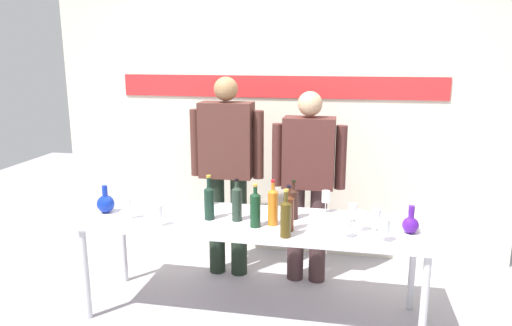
{
  "coord_description": "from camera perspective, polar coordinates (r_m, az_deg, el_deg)",
  "views": [
    {
      "loc": [
        0.65,
        -3.18,
        1.91
      ],
      "look_at": [
        0.0,
        0.15,
        1.12
      ],
      "focal_mm": 33.53,
      "sensor_mm": 36.0,
      "label": 1
    }
  ],
  "objects": [
    {
      "name": "wine_glass_left_2",
      "position": [
        3.77,
        -5.8,
        -3.59
      ],
      "size": [
        0.07,
        0.07,
        0.13
      ],
      "color": "white",
      "rests_on": "display_table"
    },
    {
      "name": "wine_bottle_0",
      "position": [
        3.22,
        3.91,
        -5.76
      ],
      "size": [
        0.07,
        0.07,
        0.32
      ],
      "color": "#522510",
      "rests_on": "display_table"
    },
    {
      "name": "wine_glass_left_1",
      "position": [
        3.36,
        -11.57,
        -5.68
      ],
      "size": [
        0.06,
        0.06,
        0.15
      ],
      "color": "white",
      "rests_on": "display_table"
    },
    {
      "name": "wine_bottle_2",
      "position": [
        3.4,
        -2.3,
        -4.7
      ],
      "size": [
        0.07,
        0.07,
        0.31
      ],
      "color": "#223226",
      "rests_on": "display_table"
    },
    {
      "name": "wine_bottle_6",
      "position": [
        3.44,
        -5.62,
        -4.55
      ],
      "size": [
        0.07,
        0.07,
        0.33
      ],
      "color": "black",
      "rests_on": "display_table"
    },
    {
      "name": "presenter_left",
      "position": [
        4.04,
        -3.49,
        -0.11
      ],
      "size": [
        0.63,
        0.22,
        1.72
      ],
      "color": "black",
      "rests_on": "ground"
    },
    {
      "name": "wine_glass_right_4",
      "position": [
        3.44,
        11.45,
        -5.47
      ],
      "size": [
        0.06,
        0.06,
        0.14
      ],
      "color": "white",
      "rests_on": "display_table"
    },
    {
      "name": "presenter_right",
      "position": [
        3.95,
        6.25,
        -1.57
      ],
      "size": [
        0.61,
        0.22,
        1.61
      ],
      "color": "#3E2828",
      "rests_on": "ground"
    },
    {
      "name": "back_wall",
      "position": [
        4.5,
        2.72,
        7.82
      ],
      "size": [
        4.28,
        0.11,
        3.0
      ],
      "color": "beige",
      "rests_on": "ground"
    },
    {
      "name": "wine_glass_right_2",
      "position": [
        3.16,
        10.78,
        -7.12
      ],
      "size": [
        0.07,
        0.07,
        0.13
      ],
      "color": "white",
      "rests_on": "display_table"
    },
    {
      "name": "wine_glass_right_3",
      "position": [
        3.14,
        15.05,
        -7.27
      ],
      "size": [
        0.07,
        0.07,
        0.15
      ],
      "color": "white",
      "rests_on": "display_table"
    },
    {
      "name": "wine_bottle_4",
      "position": [
        3.32,
        2.02,
        -5.08
      ],
      "size": [
        0.07,
        0.07,
        0.32
      ],
      "color": "orange",
      "rests_on": "display_table"
    },
    {
      "name": "decanter_blue_right",
      "position": [
        3.35,
        17.95,
        -6.93
      ],
      "size": [
        0.11,
        0.11,
        0.19
      ],
      "color": "#4B168A",
      "rests_on": "display_table"
    },
    {
      "name": "display_table",
      "position": [
        3.47,
        -0.48,
        -7.63
      ],
      "size": [
        2.46,
        0.69,
        0.74
      ],
      "color": "silver",
      "rests_on": "ground"
    },
    {
      "name": "ground_plane",
      "position": [
        3.77,
        -0.46,
        -17.41
      ],
      "size": [
        10.0,
        10.0,
        0.0
      ],
      "primitive_type": "plane",
      "color": "#A19DA5"
    },
    {
      "name": "wine_glass_right_0",
      "position": [
        3.29,
        14.09,
        -6.11
      ],
      "size": [
        0.07,
        0.07,
        0.16
      ],
      "color": "white",
      "rests_on": "display_table"
    },
    {
      "name": "wine_glass_right_1",
      "position": [
        3.6,
        8.32,
        -4.04
      ],
      "size": [
        0.06,
        0.06,
        0.17
      ],
      "color": "white",
      "rests_on": "display_table"
    },
    {
      "name": "wine_bottle_5",
      "position": [
        3.28,
        -0.08,
        -5.41
      ],
      "size": [
        0.07,
        0.07,
        0.31
      ],
      "color": "#11341B",
      "rests_on": "display_table"
    },
    {
      "name": "wine_glass_right_5",
      "position": [
        3.29,
        12.38,
        -6.36
      ],
      "size": [
        0.07,
        0.07,
        0.14
      ],
      "color": "white",
      "rests_on": "display_table"
    },
    {
      "name": "wine_bottle_3",
      "position": [
        3.11,
        3.56,
        -6.46
      ],
      "size": [
        0.07,
        0.07,
        0.32
      ],
      "color": "#45360F",
      "rests_on": "display_table"
    },
    {
      "name": "decanter_blue_left",
      "position": [
        3.76,
        -17.49,
        -4.59
      ],
      "size": [
        0.13,
        0.13,
        0.21
      ],
      "color": "#112CA2",
      "rests_on": "display_table"
    },
    {
      "name": "wine_glass_left_0",
      "position": [
        3.55,
        -15.06,
        -4.78
      ],
      "size": [
        0.06,
        0.06,
        0.15
      ],
      "color": "white",
      "rests_on": "display_table"
    },
    {
      "name": "wine_bottle_1",
      "position": [
        3.45,
        4.47,
        -4.71
      ],
      "size": [
        0.07,
        0.07,
        0.29
      ],
      "color": "black",
      "rests_on": "display_table"
    }
  ]
}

